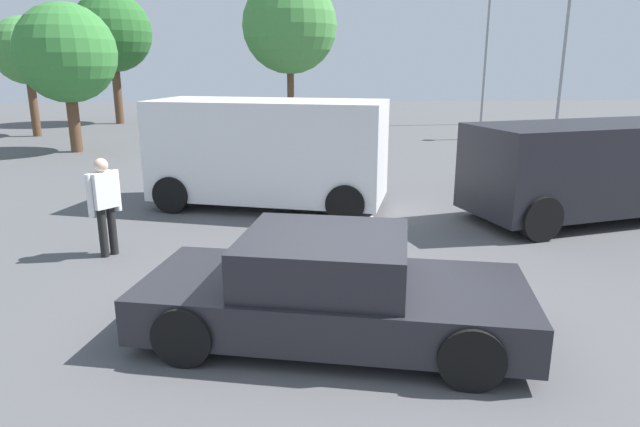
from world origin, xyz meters
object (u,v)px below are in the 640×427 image
(light_post_mid, at_px, (489,20))
(van_white, at_px, (269,150))
(dog, at_px, (367,228))
(suv_dark, at_px, (586,168))
(light_post_near, at_px, (567,24))
(sedan_foreground, at_px, (331,290))
(pedestrian, at_px, (104,199))

(light_post_mid, bearing_deg, van_white, -123.14)
(dog, relative_size, light_post_mid, 0.08)
(suv_dark, xyz_separation_m, light_post_near, (5.52, 12.15, 3.45))
(dog, bearing_deg, light_post_near, -7.81)
(sedan_foreground, height_order, van_white, van_white)
(suv_dark, bearing_deg, dog, -179.14)
(dog, relative_size, van_white, 0.11)
(light_post_mid, bearing_deg, sedan_foreground, -113.74)
(dog, xyz_separation_m, pedestrian, (-4.24, -0.35, 0.67))
(pedestrian, bearing_deg, light_post_mid, 97.07)
(dog, distance_m, van_white, 3.31)
(suv_dark, distance_m, light_post_mid, 18.48)
(sedan_foreground, height_order, light_post_mid, light_post_mid)
(suv_dark, relative_size, pedestrian, 3.11)
(pedestrian, bearing_deg, light_post_near, 85.24)
(van_white, distance_m, pedestrian, 3.95)
(light_post_near, distance_m, light_post_mid, 5.54)
(van_white, bearing_deg, dog, 139.35)
(van_white, height_order, light_post_near, light_post_near)
(van_white, relative_size, light_post_mid, 0.69)
(van_white, distance_m, light_post_mid, 19.49)
(dog, distance_m, pedestrian, 4.31)
(van_white, bearing_deg, suv_dark, -177.18)
(pedestrian, relative_size, light_post_mid, 0.21)
(sedan_foreground, bearing_deg, suv_dark, 52.88)
(pedestrian, xyz_separation_m, light_post_mid, (12.99, 19.03, 4.05))
(light_post_near, xyz_separation_m, light_post_mid, (-1.22, 5.38, 0.50))
(pedestrian, bearing_deg, van_white, 91.39)
(van_white, height_order, suv_dark, van_white)
(sedan_foreground, distance_m, dog, 3.49)
(van_white, bearing_deg, light_post_mid, -106.47)
(pedestrian, xyz_separation_m, light_post_near, (14.20, 13.65, 3.56))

